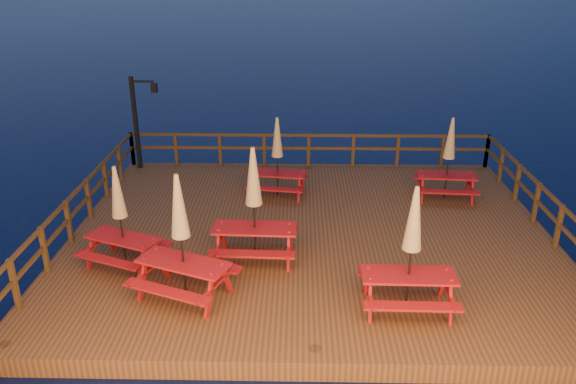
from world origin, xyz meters
name	(u,v)px	position (x,y,z in m)	size (l,w,h in m)	color
ground	(311,245)	(0.00, 0.00, 0.00)	(500.00, 500.00, 0.00)	black
deck	(311,238)	(0.00, 0.00, 0.20)	(12.00, 10.00, 0.40)	#483017
deck_piles	(310,256)	(0.00, 0.00, -0.30)	(11.44, 9.44, 1.40)	#3C2813
railing	(310,178)	(0.00, 1.78, 1.16)	(11.80, 9.75, 1.10)	#3C2813
lamp_post	(140,114)	(-5.39, 4.55, 2.20)	(0.85, 0.18, 3.00)	black
picnic_table_0	(120,216)	(-4.20, -1.77, 1.64)	(2.06, 1.89, 2.38)	maroon
picnic_table_1	(254,203)	(-1.30, -1.42, 1.80)	(1.94, 1.62, 2.70)	maroon
picnic_table_2	(411,248)	(1.83, -3.32, 1.76)	(1.85, 1.53, 2.61)	maroon
picnic_table_3	(181,235)	(-2.62, -2.97, 1.79)	(2.31, 2.13, 2.68)	maroon
picnic_table_4	(449,157)	(3.89, 2.22, 1.63)	(1.76, 1.49, 2.38)	maroon
picnic_table_5	(277,156)	(-0.93, 2.33, 1.61)	(1.80, 1.56, 2.33)	maroon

